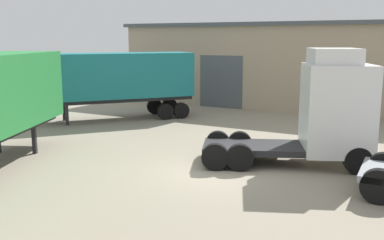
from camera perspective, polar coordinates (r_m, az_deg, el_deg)
name	(u,v)px	position (r m, az deg, el deg)	size (l,w,h in m)	color
ground_plane	(212,172)	(16.38, 2.56, -6.63)	(60.00, 60.00, 0.00)	gray
warehouse_building	(322,65)	(32.36, 16.22, 6.68)	(28.08, 7.43, 5.81)	tan
tractor_unit_white	(325,111)	(17.54, 16.51, 1.10)	(6.65, 4.67, 4.42)	silver
container_trailer_orange	(111,77)	(26.69, -10.26, 5.34)	(8.12, 8.96, 3.92)	#197075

